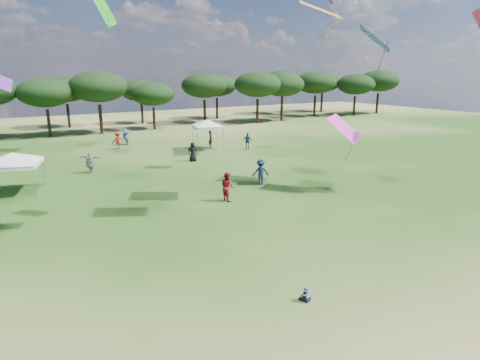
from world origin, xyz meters
The scene contains 6 objects.
ground centered at (0.00, 0.00, 0.00)m, with size 140.00×140.00×0.00m, color #2D5319.
tree_line centered at (2.39, 47.41, 5.42)m, with size 108.78×17.63×7.77m.
tent_left centered at (-7.37, 20.90, 2.46)m, with size 5.75×5.75×2.89m.
tent_right centered at (9.60, 27.69, 2.84)m, with size 5.22×5.22×3.27m.
toddler centered at (0.00, 1.83, 0.22)m, with size 0.35×0.38×0.49m.
festival_crowd centered at (-0.98, 24.80, 0.85)m, with size 29.31×23.58×1.77m.
Camera 1 is at (-8.08, -7.13, 7.38)m, focal length 30.00 mm.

